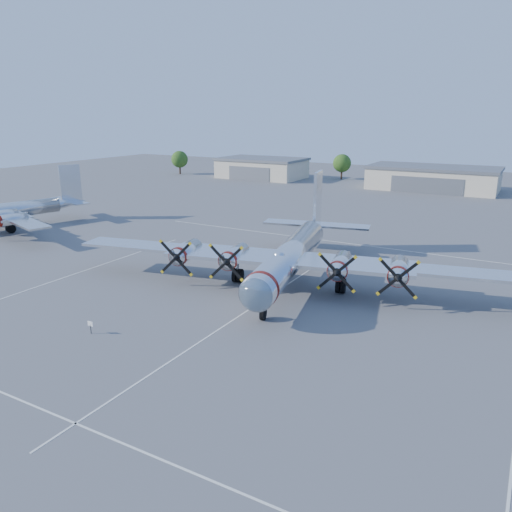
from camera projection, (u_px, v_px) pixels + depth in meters
The scene contains 9 objects.
ground at pixel (261, 302), 46.93m from camera, with size 260.00×260.00×0.00m, color #5A5A5C.
parking_lines at pixel (252, 308), 45.47m from camera, with size 60.00×50.08×0.01m.
hangar_west at pixel (262, 168), 136.05m from camera, with size 22.60×14.60×5.40m.
hangar_center at pixel (433, 178), 114.79m from camera, with size 28.60×14.60×5.40m.
tree_far_west at pixel (180, 159), 144.13m from camera, with size 4.80×4.80×6.64m.
tree_west at pixel (342, 163), 132.91m from camera, with size 4.80×4.80×6.64m.
main_bomber_b29 at pixel (292, 281), 52.67m from camera, with size 45.70×31.26×10.11m, color white, non-canonical shape.
bomber_west at pixel (12, 227), 77.65m from camera, with size 33.88×23.99×8.95m, color silver, non-canonical shape.
info_placard at pixel (90, 325), 39.97m from camera, with size 0.55×0.06×1.06m.
Camera 1 is at (21.18, -38.48, 17.10)m, focal length 35.00 mm.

